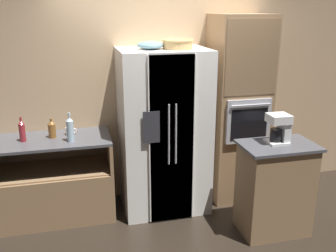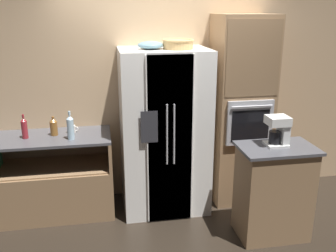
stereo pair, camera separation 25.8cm
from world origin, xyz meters
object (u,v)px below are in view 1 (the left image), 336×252
wall_oven (238,110)px  bottle_wide (22,131)px  bottle_tall (52,129)px  coffee_maker (280,127)px  mug (70,131)px  fruit_bowl (150,45)px  wicker_basket (178,44)px  refrigerator (164,132)px  bottle_short (70,129)px

wall_oven → bottle_wide: (-2.47, -0.03, -0.06)m
bottle_tall → coffee_maker: (2.25, -0.87, 0.11)m
bottle_wide → mug: 0.51m
fruit_bowl → bottle_wide: fruit_bowl is taller
wall_oven → bottle_wide: wall_oven is taller
wicker_basket → coffee_maker: wicker_basket is taller
refrigerator → bottle_wide: size_ratio=6.98×
refrigerator → bottle_short: (-1.04, -0.08, 0.14)m
fruit_bowl → bottle_tall: size_ratio=1.29×
refrigerator → coffee_maker: 1.30m
bottle_tall → coffee_maker: bearing=-21.1°
bottle_short → bottle_wide: (-0.50, 0.12, -0.02)m
fruit_bowl → coffee_maker: size_ratio=0.92×
coffee_maker → refrigerator: bearing=143.0°
wicker_basket → coffee_maker: bearing=-38.6°
refrigerator → coffee_maker: bearing=-37.0°
wicker_basket → bottle_short: (-1.18, -0.01, -0.86)m
bottle_short → mug: bottle_short is taller
bottle_short → mug: size_ratio=2.56×
refrigerator → wall_oven: wall_oven is taller
bottle_tall → coffee_maker: 2.42m
wicker_basket → bottle_tall: (-1.37, 0.16, -0.90)m
wall_oven → coffee_maker: 0.85m
bottle_wide → coffee_maker: (2.55, -0.82, 0.10)m
bottle_short → bottle_wide: 0.51m
wicker_basket → bottle_wide: bearing=176.2°
wall_oven → wicker_basket: bearing=-170.0°
fruit_bowl → mug: fruit_bowl is taller
bottle_tall → bottle_wide: 0.31m
bottle_short → coffee_maker: 2.17m
wall_oven → coffee_maker: wall_oven is taller
fruit_bowl → bottle_short: bearing=-176.4°
refrigerator → bottle_wide: 1.54m
bottle_short → bottle_wide: bearing=166.0°
coffee_maker → wall_oven: bearing=95.7°
refrigerator → mug: (-1.04, 0.15, 0.04)m
bottle_tall → bottle_short: bearing=-41.8°
wicker_basket → fruit_bowl: bearing=171.2°
wicker_basket → fruit_bowl: size_ratio=1.20×
refrigerator → wicker_basket: wicker_basket is taller
refrigerator → bottle_wide: refrigerator is taller
refrigerator → bottle_tall: size_ratio=8.70×
wicker_basket → bottle_wide: wicker_basket is taller
refrigerator → mug: refrigerator is taller
wall_oven → bottle_short: size_ratio=7.09×
bottle_wide → mug: bearing=12.1°
bottle_wide → coffee_maker: size_ratio=0.89×
mug → coffee_maker: bearing=-24.1°
mug → coffee_maker: coffee_maker is taller
bottle_tall → bottle_short: (0.20, -0.18, 0.04)m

